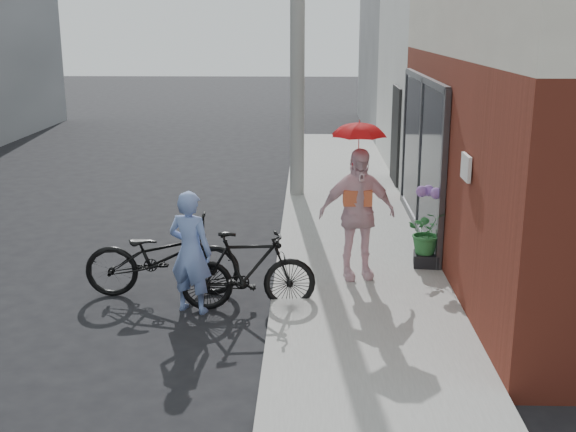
{
  "coord_description": "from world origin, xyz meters",
  "views": [
    {
      "loc": [
        1.33,
        -8.08,
        3.45
      ],
      "look_at": [
        1.08,
        0.64,
        1.1
      ],
      "focal_mm": 45.0,
      "sensor_mm": 36.0,
      "label": 1
    }
  ],
  "objects_px": {
    "utility_pole": "(297,19)",
    "officer": "(191,252)",
    "bike_left": "(162,257)",
    "bike_right": "(248,271)",
    "kimono_woman": "(357,214)",
    "planter": "(426,259)"
  },
  "relations": [
    {
      "from": "officer",
      "to": "utility_pole",
      "type": "bearing_deg",
      "value": -81.95
    },
    {
      "from": "utility_pole",
      "to": "bike_left",
      "type": "xyz_separation_m",
      "value": [
        -1.65,
        -5.29,
        -2.98
      ]
    },
    {
      "from": "utility_pole",
      "to": "bike_left",
      "type": "bearing_deg",
      "value": -107.28
    },
    {
      "from": "kimono_woman",
      "to": "planter",
      "type": "bearing_deg",
      "value": 13.16
    },
    {
      "from": "officer",
      "to": "kimono_woman",
      "type": "xyz_separation_m",
      "value": [
        2.06,
        0.97,
        0.24
      ]
    },
    {
      "from": "officer",
      "to": "bike_left",
      "type": "bearing_deg",
      "value": -29.4
    },
    {
      "from": "utility_pole",
      "to": "planter",
      "type": "relative_size",
      "value": 20.18
    },
    {
      "from": "utility_pole",
      "to": "kimono_woman",
      "type": "relative_size",
      "value": 3.98
    },
    {
      "from": "officer",
      "to": "kimono_woman",
      "type": "height_order",
      "value": "kimono_woman"
    },
    {
      "from": "planter",
      "to": "officer",
      "type": "bearing_deg",
      "value": -154.79
    },
    {
      "from": "bike_left",
      "to": "planter",
      "type": "height_order",
      "value": "bike_left"
    },
    {
      "from": "utility_pole",
      "to": "officer",
      "type": "bearing_deg",
      "value": -101.55
    },
    {
      "from": "kimono_woman",
      "to": "planter",
      "type": "distance_m",
      "value": 1.38
    },
    {
      "from": "utility_pole",
      "to": "bike_right",
      "type": "relative_size",
      "value": 4.2
    },
    {
      "from": "bike_left",
      "to": "kimono_woman",
      "type": "bearing_deg",
      "value": -83.85
    },
    {
      "from": "bike_left",
      "to": "kimono_woman",
      "type": "height_order",
      "value": "kimono_woman"
    },
    {
      "from": "officer",
      "to": "kimono_woman",
      "type": "relative_size",
      "value": 0.87
    },
    {
      "from": "kimono_woman",
      "to": "planter",
      "type": "relative_size",
      "value": 5.07
    },
    {
      "from": "officer",
      "to": "bike_right",
      "type": "distance_m",
      "value": 0.74
    },
    {
      "from": "bike_left",
      "to": "bike_right",
      "type": "relative_size",
      "value": 1.19
    },
    {
      "from": "utility_pole",
      "to": "bike_left",
      "type": "distance_m",
      "value": 6.29
    },
    {
      "from": "officer",
      "to": "bike_right",
      "type": "xyz_separation_m",
      "value": [
        0.69,
        0.08,
        -0.26
      ]
    }
  ]
}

